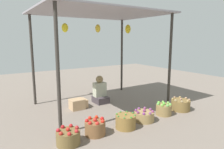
{
  "coord_description": "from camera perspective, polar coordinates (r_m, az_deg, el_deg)",
  "views": [
    {
      "loc": [
        -2.62,
        -4.67,
        1.8
      ],
      "look_at": [
        0.0,
        -0.6,
        0.95
      ],
      "focal_mm": 32.38,
      "sensor_mm": 36.0,
      "label": 1
    }
  ],
  "objects": [
    {
      "name": "ground_plane",
      "position": [
        5.65,
        -3.31,
        -8.65
      ],
      "size": [
        14.0,
        14.0,
        0.0
      ],
      "primitive_type": "plane",
      "color": "slate"
    },
    {
      "name": "market_stall_structure",
      "position": [
        5.38,
        -3.58,
        15.19
      ],
      "size": [
        3.27,
        2.46,
        2.48
      ],
      "color": "#38332D",
      "rests_on": "ground"
    },
    {
      "name": "vendor_person",
      "position": [
        5.81,
        -3.42,
        -5.04
      ],
      "size": [
        0.36,
        0.44,
        0.78
      ],
      "color": "#40373C",
      "rests_on": "ground"
    },
    {
      "name": "basket_red_apples",
      "position": [
        3.72,
        -12.25,
        -16.9
      ],
      "size": [
        0.41,
        0.41,
        0.31
      ],
      "color": "brown",
      "rests_on": "ground"
    },
    {
      "name": "basket_red_tomatoes",
      "position": [
        3.98,
        -4.79,
        -14.68
      ],
      "size": [
        0.39,
        0.39,
        0.33
      ],
      "color": "brown",
      "rests_on": "ground"
    },
    {
      "name": "basket_green_chilies",
      "position": [
        4.24,
        3.86,
        -13.1
      ],
      "size": [
        0.41,
        0.41,
        0.31
      ],
      "color": "olive",
      "rests_on": "ground"
    },
    {
      "name": "basket_purple_onions",
      "position": [
        4.64,
        9.06,
        -11.5
      ],
      "size": [
        0.44,
        0.44,
        0.27
      ],
      "color": "#9B7F4D",
      "rests_on": "ground"
    },
    {
      "name": "basket_green_apples",
      "position": [
        5.08,
        14.39,
        -9.49
      ],
      "size": [
        0.37,
        0.37,
        0.31
      ],
      "color": "olive",
      "rests_on": "ground"
    },
    {
      "name": "basket_potatoes",
      "position": [
        5.52,
        18.78,
        -8.1
      ],
      "size": [
        0.47,
        0.47,
        0.32
      ],
      "color": "brown",
      "rests_on": "ground"
    },
    {
      "name": "wooden_crate_near_vendor",
      "position": [
        5.49,
        -9.27,
        -8.13
      ],
      "size": [
        0.4,
        0.32,
        0.22
      ],
      "primitive_type": "cube",
      "color": "tan",
      "rests_on": "ground"
    },
    {
      "name": "wooden_crate_stacked_rear",
      "position": [
        5.38,
        -9.86,
        -8.25
      ],
      "size": [
        0.35,
        0.3,
        0.26
      ],
      "primitive_type": "cube",
      "color": "tan",
      "rests_on": "ground"
    }
  ]
}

